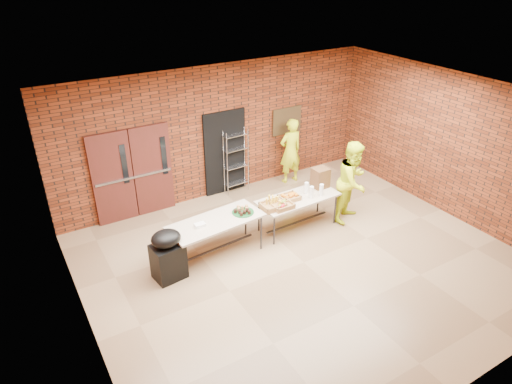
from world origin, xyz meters
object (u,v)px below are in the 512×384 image
at_px(table_right, 298,200).
at_px(volunteer_man, 353,181).
at_px(table_left, 216,223).
at_px(wire_rack, 236,161).
at_px(covered_grill, 168,255).
at_px(coffee_dispenser, 320,178).
at_px(volunteer_woman, 290,151).

relative_size(table_right, volunteer_man, 0.99).
bearing_deg(table_left, table_right, -5.54).
xyz_separation_m(wire_rack, covered_grill, (-2.74, -2.38, -0.32)).
distance_m(table_right, volunteer_man, 1.31).
bearing_deg(table_right, wire_rack, 96.40).
relative_size(coffee_dispenser, volunteer_man, 0.24).
xyz_separation_m(table_left, coffee_dispenser, (2.66, 0.15, 0.25)).
height_order(coffee_dispenser, volunteer_woman, volunteer_woman).
bearing_deg(volunteer_woman, volunteer_man, 93.46).
relative_size(coffee_dispenser, covered_grill, 0.44).
height_order(wire_rack, covered_grill, wire_rack).
bearing_deg(covered_grill, table_right, -3.26).
bearing_deg(table_left, volunteer_woman, 26.80).
height_order(table_left, volunteer_man, volunteer_man).
bearing_deg(coffee_dispenser, covered_grill, -174.51).
distance_m(coffee_dispenser, volunteer_woman, 1.86).
bearing_deg(volunteer_man, volunteer_woman, 69.34).
distance_m(table_right, coffee_dispenser, 0.77).
xyz_separation_m(coffee_dispenser, volunteer_man, (0.56, -0.45, -0.04)).
relative_size(table_left, volunteer_woman, 1.14).
xyz_separation_m(table_right, covered_grill, (-3.06, -0.20, -0.18)).
relative_size(wire_rack, volunteer_man, 0.89).
height_order(volunteer_woman, volunteer_man, volunteer_man).
xyz_separation_m(coffee_dispenser, covered_grill, (-3.76, -0.36, -0.46)).
bearing_deg(wire_rack, coffee_dispenser, -67.03).
height_order(table_right, volunteer_woman, volunteer_woman).
bearing_deg(coffee_dispenser, table_left, -176.76).
bearing_deg(wire_rack, volunteer_man, -61.28).
height_order(table_left, coffee_dispenser, coffee_dispenser).
bearing_deg(table_left, covered_grill, -174.41).
bearing_deg(table_right, volunteer_man, -14.85).
bearing_deg(coffee_dispenser, wire_rack, 116.80).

